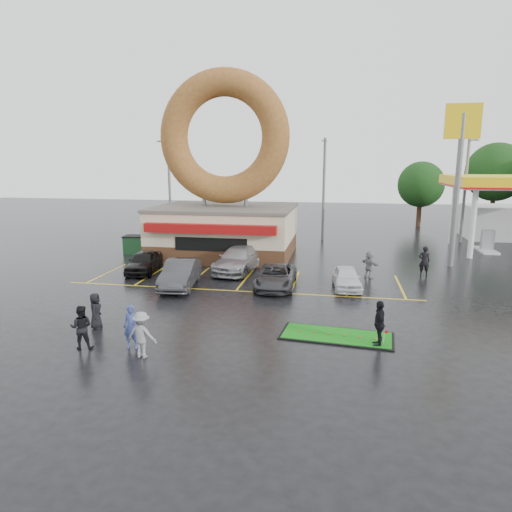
% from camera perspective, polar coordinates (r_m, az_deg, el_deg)
% --- Properties ---
extents(ground, '(120.00, 120.00, 0.00)m').
position_cam_1_polar(ground, '(21.98, -4.52, -6.79)').
color(ground, black).
rests_on(ground, ground).
extents(donut_shop, '(10.20, 8.70, 13.50)m').
position_cam_1_polar(donut_shop, '(34.25, -3.93, 7.51)').
color(donut_shop, '#472B19').
rests_on(donut_shop, ground).
extents(shell_sign, '(2.20, 0.36, 10.60)m').
position_cam_1_polar(shell_sign, '(33.01, 24.14, 11.44)').
color(shell_sign, slate).
rests_on(shell_sign, ground).
extents(streetlight_left, '(0.40, 2.21, 9.00)m').
position_cam_1_polar(streetlight_left, '(42.97, -10.80, 8.61)').
color(streetlight_left, slate).
rests_on(streetlight_left, ground).
extents(streetlight_mid, '(0.40, 2.21, 9.00)m').
position_cam_1_polar(streetlight_mid, '(41.13, 8.47, 8.56)').
color(streetlight_mid, slate).
rests_on(streetlight_mid, ground).
extents(streetlight_right, '(0.40, 2.21, 9.00)m').
position_cam_1_polar(streetlight_right, '(43.41, 24.70, 7.78)').
color(streetlight_right, slate).
rests_on(streetlight_right, ground).
extents(tree_far_c, '(6.30, 6.30, 9.00)m').
position_cam_1_polar(tree_far_c, '(56.62, 27.79, 9.26)').
color(tree_far_c, '#332114').
rests_on(tree_far_c, ground).
extents(tree_far_d, '(4.90, 4.90, 7.00)m').
position_cam_1_polar(tree_far_d, '(52.88, 19.92, 8.40)').
color(tree_far_d, '#332114').
rests_on(tree_far_d, ground).
extents(car_black, '(2.12, 4.25, 1.39)m').
position_cam_1_polar(car_black, '(29.98, -13.80, -0.69)').
color(car_black, black).
rests_on(car_black, ground).
extents(car_dgrey, '(2.21, 4.84, 1.54)m').
position_cam_1_polar(car_dgrey, '(26.05, -9.44, -2.20)').
color(car_dgrey, '#303033').
rests_on(car_dgrey, ground).
extents(car_silver, '(2.81, 5.59, 1.56)m').
position_cam_1_polar(car_silver, '(29.49, -2.23, -0.40)').
color(car_silver, '#99999E').
rests_on(car_silver, ground).
extents(car_grey, '(2.22, 4.63, 1.27)m').
position_cam_1_polar(car_grey, '(25.66, 2.47, -2.57)').
color(car_grey, '#313134').
rests_on(car_grey, ground).
extents(car_white, '(1.80, 3.74, 1.23)m').
position_cam_1_polar(car_white, '(25.95, 11.25, -2.68)').
color(car_white, silver).
rests_on(car_white, ground).
extents(person_blue, '(0.66, 0.48, 1.70)m').
position_cam_1_polar(person_blue, '(18.04, -15.30, -8.54)').
color(person_blue, navy).
rests_on(person_blue, ground).
extents(person_blackjkt, '(0.98, 0.85, 1.70)m').
position_cam_1_polar(person_blackjkt, '(18.58, -20.99, -8.32)').
color(person_blackjkt, black).
rests_on(person_blackjkt, ground).
extents(person_hoodie, '(1.16, 0.73, 1.71)m').
position_cam_1_polar(person_hoodie, '(17.15, -14.08, -9.52)').
color(person_hoodie, gray).
rests_on(person_hoodie, ground).
extents(person_bystander, '(0.67, 0.86, 1.55)m').
position_cam_1_polar(person_bystander, '(20.57, -19.41, -6.48)').
color(person_bystander, black).
rests_on(person_bystander, ground).
extents(person_cameraman, '(0.50, 1.09, 1.82)m').
position_cam_1_polar(person_cameraman, '(18.19, 15.14, -8.16)').
color(person_cameraman, black).
rests_on(person_cameraman, ground).
extents(person_walker_near, '(1.35, 1.52, 1.67)m').
position_cam_1_polar(person_walker_near, '(28.55, 13.97, -1.03)').
color(person_walker_near, gray).
rests_on(person_walker_near, ground).
extents(person_walker_far, '(0.68, 0.45, 1.86)m').
position_cam_1_polar(person_walker_far, '(30.02, 20.29, -0.61)').
color(person_walker_far, black).
rests_on(person_walker_far, ground).
extents(dumpster, '(1.93, 1.41, 1.30)m').
position_cam_1_polar(dumpster, '(36.42, -14.69, 1.35)').
color(dumpster, '#1B4825').
rests_on(dumpster, ground).
extents(putting_green, '(4.67, 2.38, 0.56)m').
position_cam_1_polar(putting_green, '(19.07, 10.05, -9.78)').
color(putting_green, black).
rests_on(putting_green, ground).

